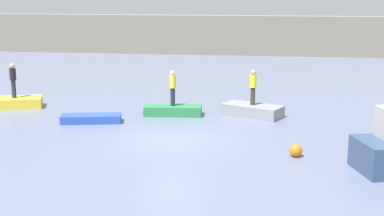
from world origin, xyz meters
The scene contains 10 objects.
ground_plane centered at (0.00, 0.00, 0.00)m, with size 120.00×120.00×0.00m, color slate.
embankment_wall centered at (0.00, 28.31, 1.73)m, with size 80.00×1.20×3.45m, color gray.
rowboat_yellow centered at (-9.03, 4.95, 0.26)m, with size 2.68×1.26×0.51m, color gold.
rowboat_blue centered at (-4.19, 2.45, 0.18)m, with size 2.69×0.90×0.36m, color #2B4CAD.
rowboat_green centered at (-0.75, 4.40, 0.23)m, with size 2.74×1.01×0.47m, color #2D7F47.
rowboat_grey centered at (3.05, 4.76, 0.27)m, with size 2.81×1.24×0.54m, color gray.
person_hiviz_shirt centered at (3.05, 4.76, 1.50)m, with size 0.32×0.32×1.69m.
person_dark_shirt centered at (-9.03, 4.95, 1.50)m, with size 0.32×0.32×1.76m.
person_yellow_shirt centered at (-0.75, 4.40, 1.41)m, with size 0.32×0.32×1.70m.
mooring_buoy centered at (4.83, -1.52, 0.24)m, with size 0.48×0.48×0.48m, color orange.
Camera 1 is at (3.76, -21.48, 6.18)m, focal length 52.48 mm.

